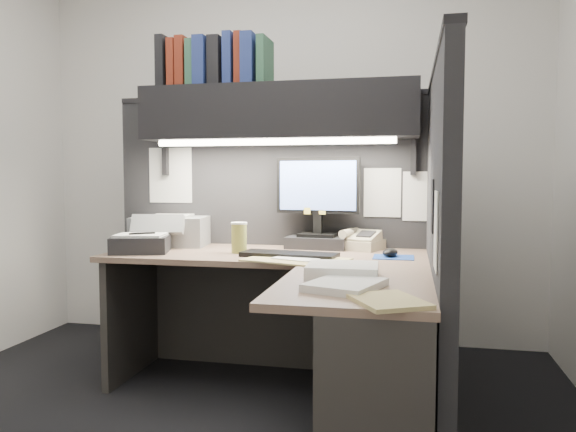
% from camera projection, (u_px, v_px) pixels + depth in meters
% --- Properties ---
extents(floor, '(3.50, 3.50, 0.00)m').
position_uv_depth(floor, '(215.00, 427.00, 2.56)').
color(floor, black).
rests_on(floor, ground).
extents(wall_back, '(3.50, 0.04, 2.70)m').
position_uv_depth(wall_back, '(286.00, 147.00, 3.93)').
color(wall_back, white).
rests_on(wall_back, floor).
extents(partition_back, '(1.90, 0.06, 1.60)m').
position_uv_depth(partition_back, '(270.00, 233.00, 3.40)').
color(partition_back, black).
rests_on(partition_back, floor).
extents(partition_right, '(0.06, 1.50, 1.60)m').
position_uv_depth(partition_right, '(438.00, 254.00, 2.47)').
color(partition_right, black).
rests_on(partition_right, floor).
extents(desk, '(1.70, 1.53, 0.73)m').
position_uv_depth(desk, '(307.00, 338.00, 2.43)').
color(desk, '#7C614F').
rests_on(desk, floor).
extents(overhead_shelf, '(1.55, 0.34, 0.30)m').
position_uv_depth(overhead_shelf, '(279.00, 113.00, 3.16)').
color(overhead_shelf, black).
rests_on(overhead_shelf, partition_back).
extents(task_light_tube, '(1.32, 0.04, 0.04)m').
position_uv_depth(task_light_tube, '(273.00, 142.00, 3.03)').
color(task_light_tube, white).
rests_on(task_light_tube, overhead_shelf).
extents(monitor, '(0.48, 0.24, 0.52)m').
position_uv_depth(monitor, '(318.00, 212.00, 3.21)').
color(monitor, black).
rests_on(monitor, desk).
extents(keyboard, '(0.51, 0.23, 0.02)m').
position_uv_depth(keyboard, '(289.00, 255.00, 2.87)').
color(keyboard, black).
rests_on(keyboard, desk).
extents(mousepad, '(0.21, 0.19, 0.00)m').
position_uv_depth(mousepad, '(394.00, 257.00, 2.85)').
color(mousepad, navy).
rests_on(mousepad, desk).
extents(mouse, '(0.10, 0.13, 0.04)m').
position_uv_depth(mouse, '(390.00, 252.00, 2.86)').
color(mouse, black).
rests_on(mouse, mousepad).
extents(telephone, '(0.27, 0.28, 0.09)m').
position_uv_depth(telephone, '(361.00, 242.00, 3.17)').
color(telephone, '#B6AB8C').
rests_on(telephone, desk).
extents(coffee_cup, '(0.10, 0.10, 0.16)m').
position_uv_depth(coffee_cup, '(239.00, 239.00, 3.02)').
color(coffee_cup, '#C6B74F').
rests_on(coffee_cup, desk).
extents(printer, '(0.47, 0.42, 0.17)m').
position_uv_depth(printer, '(173.00, 230.00, 3.39)').
color(printer, gray).
rests_on(printer, desk).
extents(notebook_stack, '(0.35, 0.32, 0.09)m').
position_uv_depth(notebook_stack, '(141.00, 244.00, 3.05)').
color(notebook_stack, black).
rests_on(notebook_stack, desk).
extents(open_folder, '(0.55, 0.43, 0.01)m').
position_uv_depth(open_folder, '(296.00, 260.00, 2.75)').
color(open_folder, tan).
rests_on(open_folder, desk).
extents(paper_stack_a, '(0.29, 0.25, 0.05)m').
position_uv_depth(paper_stack_a, '(343.00, 271.00, 2.29)').
color(paper_stack_a, white).
rests_on(paper_stack_a, desk).
extents(paper_stack_b, '(0.31, 0.34, 0.03)m').
position_uv_depth(paper_stack_b, '(345.00, 285.00, 2.05)').
color(paper_stack_b, white).
rests_on(paper_stack_b, desk).
extents(manila_stack, '(0.30, 0.32, 0.01)m').
position_uv_depth(manila_stack, '(388.00, 301.00, 1.82)').
color(manila_stack, tan).
rests_on(manila_stack, desk).
extents(binder_row, '(0.65, 0.25, 0.30)m').
position_uv_depth(binder_row, '(214.00, 63.00, 3.22)').
color(binder_row, black).
rests_on(binder_row, overhead_shelf).
extents(pinned_papers, '(1.76, 1.31, 0.51)m').
position_uv_depth(pinned_papers, '(326.00, 193.00, 2.94)').
color(pinned_papers, white).
rests_on(pinned_papers, partition_back).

